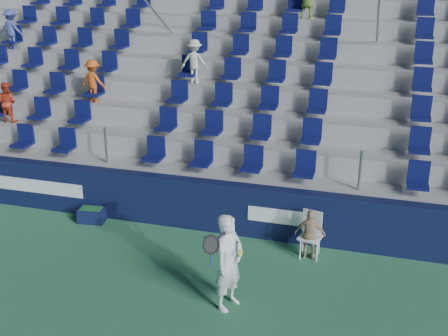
# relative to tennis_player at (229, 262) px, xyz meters

# --- Properties ---
(ground) EXTENTS (70.00, 70.00, 0.00)m
(ground) POSITION_rel_tennis_player_xyz_m (-0.99, -0.37, -0.91)
(ground) COLOR #317349
(ground) RESTS_ON ground
(sponsor_wall) EXTENTS (24.00, 0.32, 1.20)m
(sponsor_wall) POSITION_rel_tennis_player_xyz_m (-0.99, 2.78, -0.31)
(sponsor_wall) COLOR #0F1437
(sponsor_wall) RESTS_ON ground
(grandstand) EXTENTS (24.00, 8.17, 6.63)m
(grandstand) POSITION_rel_tennis_player_xyz_m (-1.00, 7.87, 1.22)
(grandstand) COLOR #989893
(grandstand) RESTS_ON ground
(tennis_player) EXTENTS (0.72, 0.77, 1.82)m
(tennis_player) POSITION_rel_tennis_player_xyz_m (0.00, 0.00, 0.00)
(tennis_player) COLOR silver
(tennis_player) RESTS_ON ground
(line_judge_chair) EXTENTS (0.52, 0.53, 0.97)m
(line_judge_chair) POSITION_rel_tennis_player_xyz_m (1.16, 2.28, -0.36)
(line_judge_chair) COLOR white
(line_judge_chair) RESTS_ON ground
(line_judge) EXTENTS (0.65, 0.30, 1.09)m
(line_judge) POSITION_rel_tennis_player_xyz_m (1.16, 2.13, -0.37)
(line_judge) COLOR tan
(line_judge) RESTS_ON ground
(ball_bin) EXTENTS (0.66, 0.47, 0.34)m
(ball_bin) POSITION_rel_tennis_player_xyz_m (-4.04, 2.38, -0.73)
(ball_bin) COLOR #0F1538
(ball_bin) RESTS_ON ground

